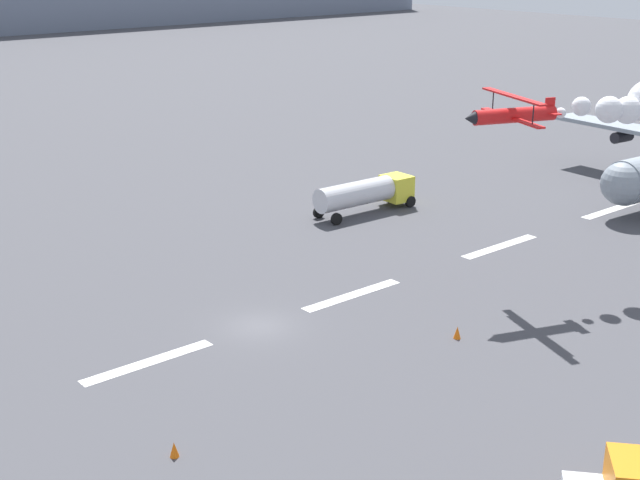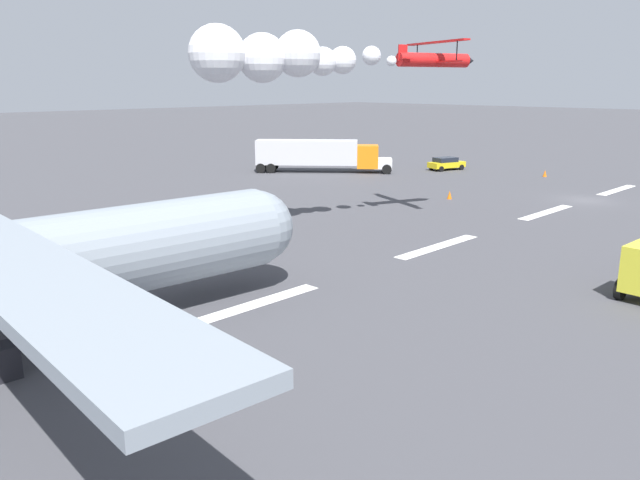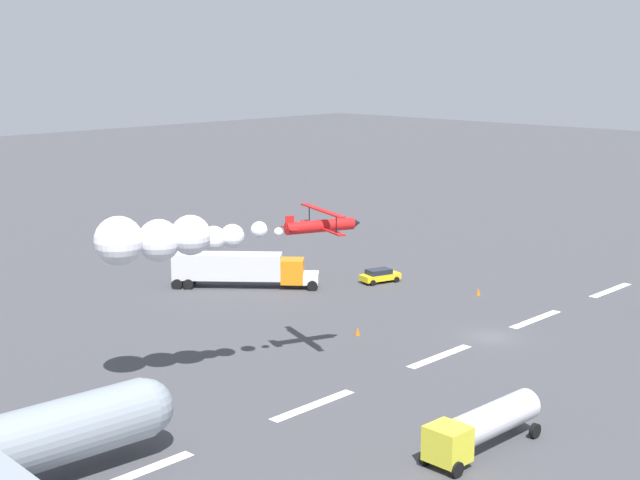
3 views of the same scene
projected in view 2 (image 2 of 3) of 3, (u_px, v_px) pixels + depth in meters
ground_plane at (585, 200)px, 55.47m from camera, size 440.00×440.00×0.00m
runway_stripe_3 at (617, 190)px, 60.75m from camera, size 8.00×0.90×0.01m
runway_stripe_4 at (546, 212)px, 50.19m from camera, size 8.00×0.90×0.01m
runway_stripe_5 at (438, 246)px, 39.64m from camera, size 8.00×0.90×0.01m
runway_stripe_6 at (251, 305)px, 29.09m from camera, size 8.00×0.90×0.01m
cargo_transport_plane at (2, 268)px, 23.51m from camera, size 27.39×33.63×11.01m
stunt_biplane_red at (275, 56)px, 39.74m from camera, size 19.91×10.98×3.54m
semi_truck_orange at (319, 154)px, 72.70m from camera, size 12.37×13.68×3.70m
followme_car_yellow at (446, 163)px, 74.83m from camera, size 4.77×2.99×1.52m
traffic_cone_near at (545, 173)px, 69.49m from camera, size 0.44×0.44×0.75m
traffic_cone_far at (450, 195)px, 55.99m from camera, size 0.44×0.44×0.75m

